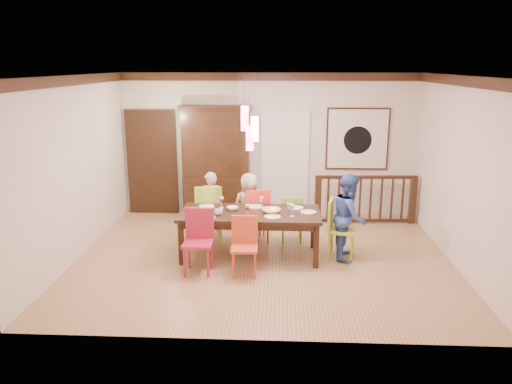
{
  "coord_description": "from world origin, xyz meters",
  "views": [
    {
      "loc": [
        0.26,
        -7.6,
        3.07
      ],
      "look_at": [
        -0.14,
        0.3,
        1.03
      ],
      "focal_mm": 35.0,
      "sensor_mm": 36.0,
      "label": 1
    }
  ],
  "objects_px": {
    "chair_end_right": "(342,225)",
    "person_end_right": "(349,216)",
    "dining_table": "(250,217)",
    "balustrade": "(365,199)",
    "person_far_left": "(211,205)",
    "chair_far_left": "(209,208)",
    "person_far_mid": "(249,207)",
    "china_hutch": "(216,162)"
  },
  "relations": [
    {
      "from": "dining_table",
      "to": "china_hutch",
      "type": "xyz_separation_m",
      "value": [
        -0.82,
        2.21,
        0.47
      ]
    },
    {
      "from": "person_far_mid",
      "to": "dining_table",
      "type": "bearing_deg",
      "value": 76.62
    },
    {
      "from": "person_far_mid",
      "to": "person_end_right",
      "type": "distance_m",
      "value": 1.83
    },
    {
      "from": "dining_table",
      "to": "china_hutch",
      "type": "bearing_deg",
      "value": 110.93
    },
    {
      "from": "chair_far_left",
      "to": "person_far_left",
      "type": "xyz_separation_m",
      "value": [
        0.0,
        0.18,
        0.01
      ]
    },
    {
      "from": "chair_end_right",
      "to": "balustrade",
      "type": "relative_size",
      "value": 0.48
    },
    {
      "from": "chair_far_left",
      "to": "person_end_right",
      "type": "relative_size",
      "value": 0.75
    },
    {
      "from": "china_hutch",
      "to": "person_far_mid",
      "type": "height_order",
      "value": "china_hutch"
    },
    {
      "from": "chair_far_left",
      "to": "person_far_mid",
      "type": "height_order",
      "value": "person_far_mid"
    },
    {
      "from": "chair_far_left",
      "to": "balustrade",
      "type": "distance_m",
      "value": 3.14
    },
    {
      "from": "chair_far_left",
      "to": "china_hutch",
      "type": "bearing_deg",
      "value": -92.84
    },
    {
      "from": "chair_far_left",
      "to": "chair_end_right",
      "type": "bearing_deg",
      "value": 157.85
    },
    {
      "from": "person_end_right",
      "to": "person_far_left",
      "type": "bearing_deg",
      "value": 77.61
    },
    {
      "from": "dining_table",
      "to": "person_far_left",
      "type": "relative_size",
      "value": 1.86
    },
    {
      "from": "dining_table",
      "to": "balustrade",
      "type": "distance_m",
      "value": 2.85
    },
    {
      "from": "dining_table",
      "to": "person_far_mid",
      "type": "relative_size",
      "value": 1.87
    },
    {
      "from": "balustrade",
      "to": "person_far_left",
      "type": "relative_size",
      "value": 1.64
    },
    {
      "from": "dining_table",
      "to": "person_far_mid",
      "type": "xyz_separation_m",
      "value": [
        -0.07,
        0.8,
        -0.07
      ]
    },
    {
      "from": "dining_table",
      "to": "chair_end_right",
      "type": "relative_size",
      "value": 2.37
    },
    {
      "from": "person_far_mid",
      "to": "chair_end_right",
      "type": "bearing_deg",
      "value": 135.06
    },
    {
      "from": "china_hutch",
      "to": "dining_table",
      "type": "bearing_deg",
      "value": -69.57
    },
    {
      "from": "balustrade",
      "to": "person_far_mid",
      "type": "xyz_separation_m",
      "value": [
        -2.22,
        -1.06,
        0.11
      ]
    },
    {
      "from": "dining_table",
      "to": "person_far_left",
      "type": "bearing_deg",
      "value": 131.28
    },
    {
      "from": "chair_end_right",
      "to": "china_hutch",
      "type": "bearing_deg",
      "value": 58.69
    },
    {
      "from": "chair_far_left",
      "to": "china_hutch",
      "type": "xyz_separation_m",
      "value": [
        -0.06,
        1.5,
        0.55
      ]
    },
    {
      "from": "dining_table",
      "to": "balustrade",
      "type": "bearing_deg",
      "value": 41.38
    },
    {
      "from": "person_end_right",
      "to": "person_far_mid",
      "type": "bearing_deg",
      "value": 72.65
    },
    {
      "from": "person_far_left",
      "to": "chair_far_left",
      "type": "bearing_deg",
      "value": 76.25
    },
    {
      "from": "person_far_mid",
      "to": "person_end_right",
      "type": "height_order",
      "value": "person_end_right"
    },
    {
      "from": "chair_far_left",
      "to": "person_far_left",
      "type": "relative_size",
      "value": 0.85
    },
    {
      "from": "chair_far_left",
      "to": "person_end_right",
      "type": "bearing_deg",
      "value": 158.87
    },
    {
      "from": "chair_end_right",
      "to": "person_far_left",
      "type": "height_order",
      "value": "person_far_left"
    },
    {
      "from": "dining_table",
      "to": "person_far_mid",
      "type": "height_order",
      "value": "person_far_mid"
    },
    {
      "from": "chair_end_right",
      "to": "person_far_mid",
      "type": "bearing_deg",
      "value": 75.38
    },
    {
      "from": "chair_far_left",
      "to": "person_far_left",
      "type": "distance_m",
      "value": 0.18
    },
    {
      "from": "chair_end_right",
      "to": "person_end_right",
      "type": "xyz_separation_m",
      "value": [
        0.11,
        0.01,
        0.15
      ]
    },
    {
      "from": "chair_far_left",
      "to": "person_far_left",
      "type": "height_order",
      "value": "person_far_left"
    },
    {
      "from": "person_far_mid",
      "to": "person_far_left",
      "type": "bearing_deg",
      "value": -25.11
    },
    {
      "from": "chair_far_left",
      "to": "balustrade",
      "type": "relative_size",
      "value": 0.52
    },
    {
      "from": "chair_end_right",
      "to": "balustrade",
      "type": "distance_m",
      "value": 1.97
    },
    {
      "from": "china_hutch",
      "to": "person_far_mid",
      "type": "distance_m",
      "value": 1.69
    },
    {
      "from": "balustrade",
      "to": "person_end_right",
      "type": "bearing_deg",
      "value": -109.69
    }
  ]
}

